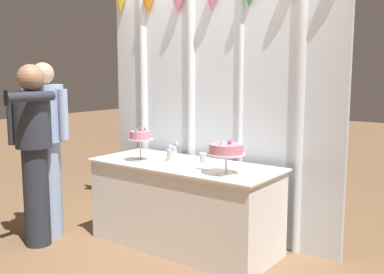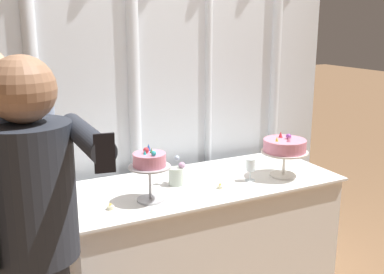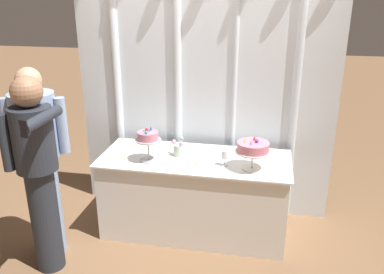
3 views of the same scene
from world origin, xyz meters
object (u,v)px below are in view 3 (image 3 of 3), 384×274
object	(u,v)px
cake_display_nearright	(253,148)
guest_man_dark_suit	(40,158)
guest_girl_blue_dress	(37,168)
wine_glass	(225,155)
tealight_far_left	(123,158)
tealight_near_left	(197,164)
cake_table	(195,195)
cake_display_nearleft	(148,138)
flower_vase	(178,149)

from	to	relation	value
cake_display_nearright	guest_man_dark_suit	size ratio (longest dim) A/B	0.18
guest_girl_blue_dress	wine_glass	bearing A→B (deg)	25.49
tealight_far_left	guest_man_dark_suit	bearing A→B (deg)	-144.45
wine_glass	tealight_near_left	bearing A→B (deg)	-171.65
cake_table	guest_girl_blue_dress	xyz separation A→B (m)	(-1.12, -0.79, 0.55)
tealight_near_left	tealight_far_left	bearing A→B (deg)	-179.52
guest_man_dark_suit	guest_girl_blue_dress	distance (m)	0.24
tealight_near_left	wine_glass	bearing A→B (deg)	8.35
cake_display_nearleft	flower_vase	distance (m)	0.33
flower_vase	guest_man_dark_suit	xyz separation A→B (m)	(-1.07, -0.61, 0.07)
guest_girl_blue_dress	cake_display_nearright	bearing A→B (deg)	21.36
flower_vase	tealight_far_left	xyz separation A→B (m)	(-0.48, -0.19, -0.06)
wine_glass	guest_girl_blue_dress	size ratio (longest dim) A/B	0.09
guest_man_dark_suit	tealight_near_left	bearing A→B (deg)	18.30
cake_table	flower_vase	distance (m)	0.49
flower_vase	tealight_near_left	bearing A→B (deg)	-40.82
cake_display_nearleft	flower_vase	bearing A→B (deg)	35.58
guest_man_dark_suit	cake_display_nearleft	bearing A→B (deg)	27.82
cake_display_nearright	tealight_near_left	distance (m)	0.52
cake_display_nearright	guest_girl_blue_dress	xyz separation A→B (m)	(-1.66, -0.65, -0.04)
cake_display_nearleft	tealight_far_left	xyz separation A→B (m)	(-0.24, -0.02, -0.21)
cake_display_nearleft	tealight_far_left	size ratio (longest dim) A/B	7.81
tealight_far_left	wine_glass	bearing A→B (deg)	2.53
cake_display_nearleft	cake_display_nearright	xyz separation A→B (m)	(0.94, -0.00, -0.02)
tealight_far_left	tealight_near_left	size ratio (longest dim) A/B	1.12
cake_display_nearleft	wine_glass	distance (m)	0.71
cake_table	tealight_near_left	size ratio (longest dim) A/B	48.25
cake_display_nearleft	cake_display_nearright	bearing A→B (deg)	-0.12
cake_display_nearleft	guest_man_dark_suit	bearing A→B (deg)	-152.18
cake_display_nearright	wine_glass	distance (m)	0.26
cake_display_nearleft	guest_girl_blue_dress	size ratio (longest dim) A/B	0.19
tealight_near_left	cake_display_nearright	bearing A→B (deg)	1.24
cake_table	cake_display_nearright	distance (m)	0.81
cake_table	guest_girl_blue_dress	size ratio (longest dim) A/B	1.06
cake_display_nearleft	tealight_near_left	bearing A→B (deg)	-1.59
cake_display_nearleft	guest_man_dark_suit	size ratio (longest dim) A/B	0.19
wine_glass	tealight_near_left	world-z (taller)	wine_glass
guest_girl_blue_dress	flower_vase	bearing A→B (deg)	40.71
tealight_near_left	cake_table	bearing A→B (deg)	107.48
wine_glass	guest_man_dark_suit	distance (m)	1.59
guest_girl_blue_dress	cake_display_nearleft	bearing A→B (deg)	42.28
tealight_far_left	tealight_near_left	distance (m)	0.70
flower_vase	wine_glass	bearing A→B (deg)	-18.02
guest_man_dark_suit	guest_girl_blue_dress	bearing A→B (deg)	-62.76
cake_display_nearleft	tealight_far_left	distance (m)	0.32
guest_man_dark_suit	cake_table	bearing A→B (deg)	25.13
tealight_far_left	cake_display_nearright	bearing A→B (deg)	0.79
wine_glass	guest_girl_blue_dress	xyz separation A→B (m)	(-1.41, -0.67, 0.06)
flower_vase	guest_man_dark_suit	bearing A→B (deg)	-150.32
cake_display_nearright	wine_glass	bearing A→B (deg)	174.14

